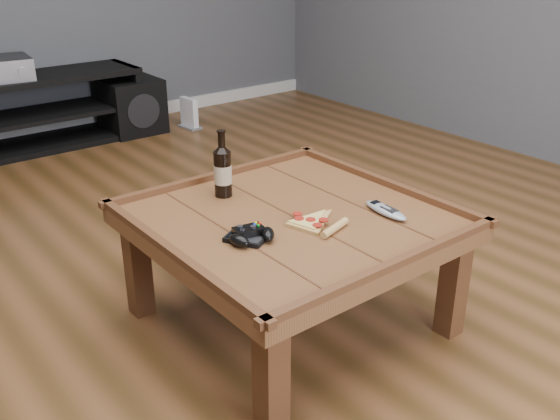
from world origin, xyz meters
TOP-DOWN VIEW (x-y plane):
  - ground at (0.00, 0.00)m, footprint 6.00×6.00m
  - baseboard at (0.00, 2.99)m, footprint 5.00×0.02m
  - coffee_table at (0.00, 0.00)m, footprint 1.03×1.03m
  - media_console at (0.00, 2.75)m, footprint 1.40×0.45m
  - beer_bottle at (-0.09, 0.31)m, footprint 0.07×0.07m
  - game_controller at (-0.23, -0.07)m, footprint 0.17×0.13m
  - pizza_slice at (0.01, -0.11)m, footprint 0.23×0.29m
  - smartphone at (-0.25, -0.06)m, footprint 0.12×0.15m
  - remote_control at (0.27, -0.20)m, footprint 0.08×0.20m
  - subwoofer at (0.67, 2.69)m, footprint 0.40×0.41m
  - game_console at (1.05, 2.51)m, footprint 0.12×0.20m

SIDE VIEW (x-z plane):
  - ground at x=0.00m, z-range 0.00..0.00m
  - baseboard at x=0.00m, z-range 0.00..0.10m
  - game_console at x=1.05m, z-range -0.01..0.22m
  - subwoofer at x=0.67m, z-range 0.00..0.40m
  - media_console at x=0.00m, z-range 0.00..0.50m
  - coffee_table at x=0.00m, z-range 0.15..0.63m
  - smartphone at x=-0.25m, z-range 0.45..0.47m
  - pizza_slice at x=0.01m, z-range 0.45..0.47m
  - remote_control at x=0.27m, z-range 0.45..0.48m
  - game_controller at x=-0.23m, z-range 0.45..0.50m
  - beer_bottle at x=-0.09m, z-range 0.42..0.69m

